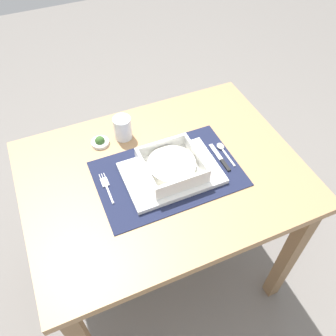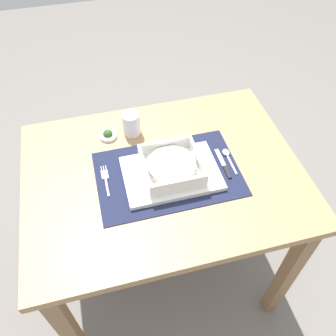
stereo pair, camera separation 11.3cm
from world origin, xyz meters
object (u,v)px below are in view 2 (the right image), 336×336
spoon (227,155)px  butter_knife (224,165)px  dining_table (164,192)px  porridge_bowl (171,167)px  drinking_glass (131,125)px  condiment_saucer (108,135)px  fork (105,178)px

spoon → butter_knife: size_ratio=0.86×
dining_table → porridge_bowl: porridge_bowl is taller
dining_table → drinking_glass: (-0.06, 0.21, 0.15)m
porridge_bowl → spoon: (0.20, 0.03, -0.03)m
spoon → condiment_saucer: condiment_saucer is taller
fork → spoon: bearing=2.5°
drinking_glass → porridge_bowl: bearing=-69.3°
fork → butter_knife: bearing=-3.3°
dining_table → porridge_bowl: (0.02, -0.02, 0.15)m
dining_table → butter_knife: size_ratio=6.90×
butter_knife → condiment_saucer: 0.43m
condiment_saucer → butter_knife: bearing=-33.9°
fork → drinking_glass: 0.23m
dining_table → spoon: 0.26m
butter_knife → porridge_bowl: bearing=-179.6°
butter_knife → condiment_saucer: size_ratio=2.11×
condiment_saucer → dining_table: bearing=-53.7°
fork → spoon: spoon is taller
butter_knife → drinking_glass: drinking_glass is taller
fork → condiment_saucer: 0.20m
butter_knife → condiment_saucer: (-0.35, 0.24, 0.00)m
porridge_bowl → fork: 0.22m
porridge_bowl → spoon: 0.21m
porridge_bowl → spoon: porridge_bowl is taller
dining_table → spoon: bearing=2.5°
porridge_bowl → butter_knife: 0.18m
spoon → butter_knife: spoon is taller
porridge_bowl → condiment_saucer: bearing=127.4°
drinking_glass → spoon: bearing=-34.4°
dining_table → condiment_saucer: bearing=126.3°
fork → drinking_glass: bearing=60.6°
butter_knife → drinking_glass: (-0.27, 0.24, 0.03)m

